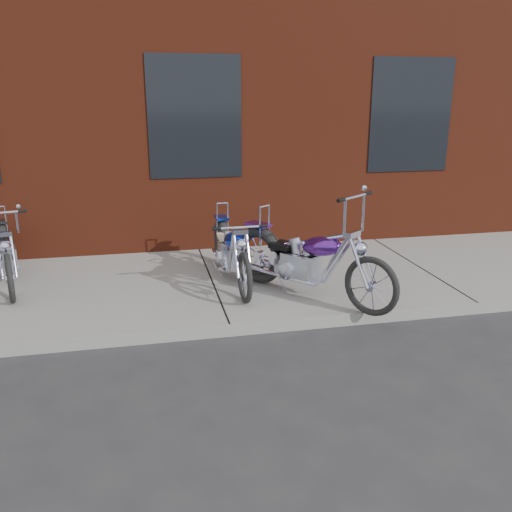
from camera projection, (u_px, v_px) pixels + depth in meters
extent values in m
plane|color=#292A2F|center=(230.00, 337.00, 5.90)|extent=(120.00, 120.00, 0.00)
cube|color=gray|center=(212.00, 285.00, 7.28)|extent=(22.00, 3.00, 0.15)
cube|color=#5F2110|center=(170.00, 26.00, 12.24)|extent=(22.00, 10.00, 8.00)
torus|color=black|center=(268.00, 257.00, 6.94)|extent=(0.57, 0.70, 0.76)
torus|color=black|center=(384.00, 290.00, 5.89)|extent=(0.46, 0.60, 0.69)
cube|color=#A4A9B5|center=(311.00, 269.00, 6.51)|extent=(0.49, 0.52, 0.32)
ellipsoid|color=#561F8C|center=(333.00, 249.00, 6.24)|extent=(0.56, 0.63, 0.32)
cube|color=black|center=(293.00, 248.00, 6.63)|extent=(0.38, 0.39, 0.06)
cylinder|color=silver|center=(375.00, 263.00, 5.90)|extent=(0.21, 0.27, 0.57)
cylinder|color=silver|center=(368.00, 198.00, 5.78)|extent=(0.49, 0.37, 0.03)
cylinder|color=silver|center=(274.00, 228.00, 6.77)|extent=(0.03, 0.03, 0.51)
cylinder|color=silver|center=(302.00, 273.00, 6.79)|extent=(0.60, 0.80, 0.05)
torus|color=black|center=(224.00, 245.00, 7.63)|extent=(0.15, 0.69, 0.68)
torus|color=black|center=(247.00, 281.00, 6.26)|extent=(0.08, 0.62, 0.62)
cube|color=#A4A9B5|center=(232.00, 258.00, 7.07)|extent=(0.28, 0.39, 0.28)
ellipsoid|color=#1135CE|center=(236.00, 243.00, 6.74)|extent=(0.26, 0.53, 0.29)
cube|color=beige|center=(228.00, 239.00, 7.25)|extent=(0.24, 0.27, 0.06)
cylinder|color=silver|center=(245.00, 258.00, 6.30)|extent=(0.05, 0.28, 0.51)
cylinder|color=silver|center=(243.00, 230.00, 6.32)|extent=(0.52, 0.04, 0.03)
cylinder|color=silver|center=(224.00, 221.00, 7.46)|extent=(0.02, 0.02, 0.46)
cylinder|color=silver|center=(238.00, 262.00, 7.33)|extent=(0.07, 0.86, 0.05)
torus|color=black|center=(4.00, 248.00, 7.50)|extent=(0.29, 0.68, 0.67)
torus|color=black|center=(11.00, 282.00, 6.26)|extent=(0.21, 0.60, 0.60)
cube|color=#A4A9B5|center=(6.00, 260.00, 7.00)|extent=(0.34, 0.42, 0.28)
ellipsoid|color=#262528|center=(5.00, 245.00, 6.70)|extent=(0.36, 0.55, 0.28)
cube|color=black|center=(4.00, 242.00, 7.15)|extent=(0.28, 0.31, 0.06)
cylinder|color=silver|center=(7.00, 259.00, 6.29)|extent=(0.10, 0.27, 0.50)
cylinder|color=silver|center=(1.00, 215.00, 6.25)|extent=(0.50, 0.15, 0.03)
cylinder|color=silver|center=(1.00, 225.00, 7.34)|extent=(0.02, 0.02, 0.44)
cylinder|color=silver|center=(16.00, 264.00, 7.25)|extent=(0.25, 0.82, 0.04)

